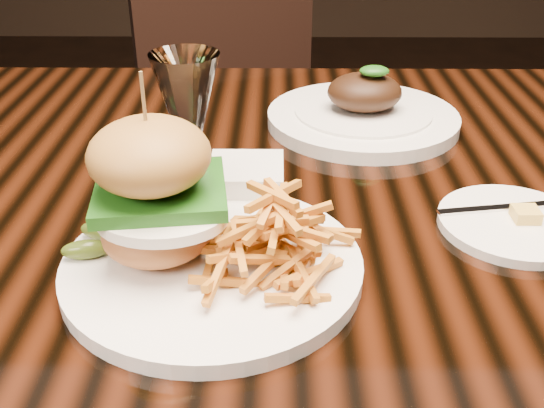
{
  "coord_description": "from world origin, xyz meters",
  "views": [
    {
      "loc": [
        -0.02,
        -0.62,
        1.09
      ],
      "look_at": [
        -0.02,
        -0.13,
        0.81
      ],
      "focal_mm": 42.0,
      "sensor_mm": 36.0,
      "label": 1
    }
  ],
  "objects_px": {
    "dining_table": "(293,250)",
    "chair_far": "(240,97)",
    "burger_plate": "(206,226)",
    "far_dish": "(363,113)",
    "wine_glass": "(187,103)"
  },
  "relations": [
    {
      "from": "dining_table",
      "to": "chair_far",
      "type": "distance_m",
      "value": 0.9
    },
    {
      "from": "burger_plate",
      "to": "far_dish",
      "type": "xyz_separation_m",
      "value": [
        0.18,
        0.35,
        -0.03
      ]
    },
    {
      "from": "dining_table",
      "to": "chair_far",
      "type": "bearing_deg",
      "value": 97.3
    },
    {
      "from": "dining_table",
      "to": "burger_plate",
      "type": "distance_m",
      "value": 0.21
    },
    {
      "from": "far_dish",
      "to": "chair_far",
      "type": "bearing_deg",
      "value": 107.07
    },
    {
      "from": "far_dish",
      "to": "burger_plate",
      "type": "bearing_deg",
      "value": -116.96
    },
    {
      "from": "dining_table",
      "to": "chair_far",
      "type": "xyz_separation_m",
      "value": [
        -0.11,
        0.89,
        -0.13
      ]
    },
    {
      "from": "far_dish",
      "to": "chair_far",
      "type": "relative_size",
      "value": 0.27
    },
    {
      "from": "wine_glass",
      "to": "chair_far",
      "type": "height_order",
      "value": "chair_far"
    },
    {
      "from": "dining_table",
      "to": "far_dish",
      "type": "height_order",
      "value": "far_dish"
    },
    {
      "from": "far_dish",
      "to": "wine_glass",
      "type": "bearing_deg",
      "value": -127.61
    },
    {
      "from": "burger_plate",
      "to": "far_dish",
      "type": "distance_m",
      "value": 0.39
    },
    {
      "from": "burger_plate",
      "to": "wine_glass",
      "type": "height_order",
      "value": "burger_plate"
    },
    {
      "from": "wine_glass",
      "to": "far_dish",
      "type": "bearing_deg",
      "value": 52.39
    },
    {
      "from": "burger_plate",
      "to": "wine_glass",
      "type": "distance_m",
      "value": 0.12
    }
  ]
}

